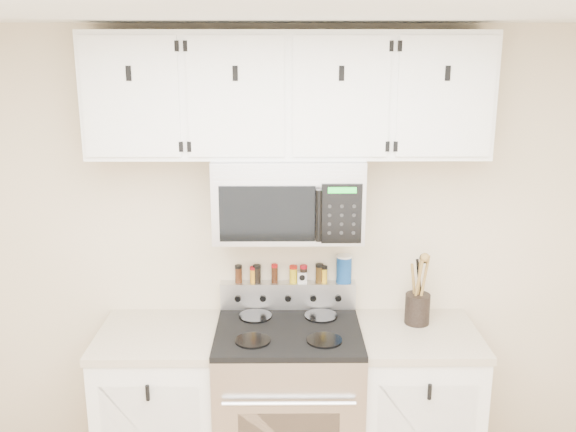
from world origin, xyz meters
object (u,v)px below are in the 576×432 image
object	(u,v)px
microwave	(288,197)
salt_canister	(344,269)
utensil_crock	(417,306)
range	(288,407)

from	to	relation	value
microwave	salt_canister	distance (m)	0.57
utensil_crock	microwave	bearing A→B (deg)	-179.93
microwave	salt_canister	bearing A→B (deg)	26.42
microwave	salt_canister	size ratio (longest dim) A/B	4.77
microwave	salt_canister	world-z (taller)	microwave
salt_canister	range	bearing A→B (deg)	-138.01
range	salt_canister	size ratio (longest dim) A/B	6.90
range	salt_canister	world-z (taller)	salt_canister
microwave	salt_canister	xyz separation A→B (m)	(0.31, 0.16, -0.45)
utensil_crock	salt_canister	distance (m)	0.45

